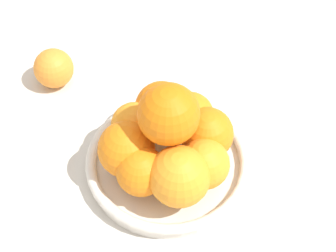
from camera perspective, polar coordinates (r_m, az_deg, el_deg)
The scene contains 4 objects.
ground_plane at distance 0.83m, azimuth 0.00°, elevation -4.37°, with size 4.00×4.00×0.00m, color beige.
fruit_bowl at distance 0.81m, azimuth 0.00°, elevation -3.79°, with size 0.24×0.24×0.03m.
orange_pile at distance 0.76m, azimuth 0.02°, elevation -1.33°, with size 0.20×0.19×0.14m.
stray_orange at distance 0.93m, azimuth -11.54°, elevation 5.77°, with size 0.06×0.06×0.06m, color orange.
Camera 1 is at (-0.46, 0.07, 0.68)m, focal length 60.00 mm.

